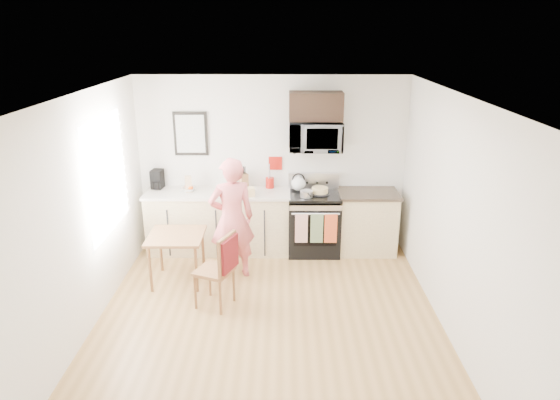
{
  "coord_description": "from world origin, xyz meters",
  "views": [
    {
      "loc": [
        0.17,
        -4.98,
        3.26
      ],
      "look_at": [
        0.13,
        1.0,
        1.16
      ],
      "focal_mm": 32.0,
      "sensor_mm": 36.0,
      "label": 1
    }
  ],
  "objects_px": {
    "microwave": "(315,136)",
    "range": "(314,224)",
    "person": "(232,219)",
    "cake": "(320,191)",
    "chair": "(223,261)",
    "dining_table": "(176,240)"
  },
  "relations": [
    {
      "from": "range",
      "to": "person",
      "type": "height_order",
      "value": "person"
    },
    {
      "from": "microwave",
      "to": "cake",
      "type": "relative_size",
      "value": 2.64
    },
    {
      "from": "cake",
      "to": "range",
      "type": "bearing_deg",
      "value": 169.61
    },
    {
      "from": "microwave",
      "to": "person",
      "type": "relative_size",
      "value": 0.45
    },
    {
      "from": "microwave",
      "to": "person",
      "type": "height_order",
      "value": "microwave"
    },
    {
      "from": "dining_table",
      "to": "cake",
      "type": "relative_size",
      "value": 2.48
    },
    {
      "from": "person",
      "to": "cake",
      "type": "relative_size",
      "value": 5.81
    },
    {
      "from": "chair",
      "to": "cake",
      "type": "xyz_separation_m",
      "value": [
        1.25,
        1.61,
        0.35
      ]
    },
    {
      "from": "chair",
      "to": "cake",
      "type": "height_order",
      "value": "cake"
    },
    {
      "from": "microwave",
      "to": "person",
      "type": "xyz_separation_m",
      "value": [
        -1.14,
        -0.91,
        -0.92
      ]
    },
    {
      "from": "microwave",
      "to": "cake",
      "type": "bearing_deg",
      "value": -57.01
    },
    {
      "from": "microwave",
      "to": "range",
      "type": "bearing_deg",
      "value": -89.94
    },
    {
      "from": "dining_table",
      "to": "chair",
      "type": "relative_size",
      "value": 0.75
    },
    {
      "from": "range",
      "to": "microwave",
      "type": "bearing_deg",
      "value": 90.06
    },
    {
      "from": "dining_table",
      "to": "cake",
      "type": "distance_m",
      "value": 2.19
    },
    {
      "from": "chair",
      "to": "cake",
      "type": "bearing_deg",
      "value": 74.45
    },
    {
      "from": "dining_table",
      "to": "chair",
      "type": "bearing_deg",
      "value": -43.75
    },
    {
      "from": "cake",
      "to": "person",
      "type": "bearing_deg",
      "value": -147.07
    },
    {
      "from": "microwave",
      "to": "person",
      "type": "bearing_deg",
      "value": -141.5
    },
    {
      "from": "microwave",
      "to": "dining_table",
      "type": "distance_m",
      "value": 2.44
    },
    {
      "from": "range",
      "to": "person",
      "type": "relative_size",
      "value": 0.69
    },
    {
      "from": "range",
      "to": "cake",
      "type": "height_order",
      "value": "range"
    }
  ]
}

